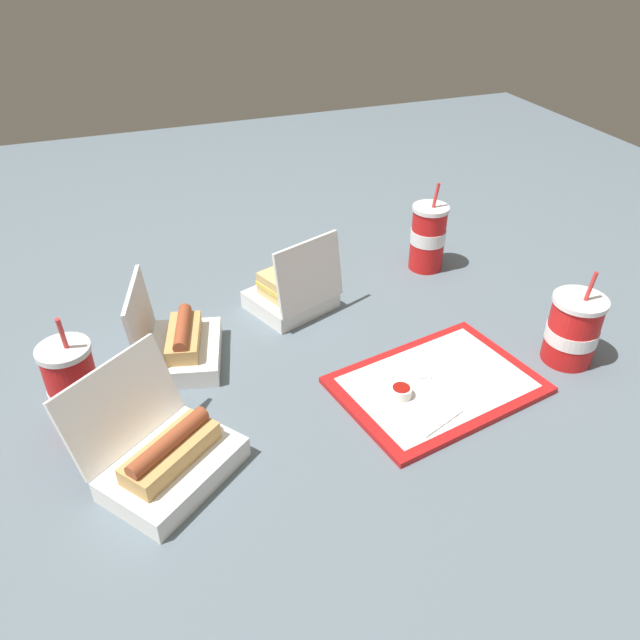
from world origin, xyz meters
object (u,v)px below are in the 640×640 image
at_px(clamshell_sandwich_right, 292,291).
at_px(soda_cup_left, 573,330).
at_px(food_tray, 437,385).
at_px(clamshell_hotdog_corner, 166,456).
at_px(ketchup_cup, 401,392).
at_px(clamshell_hotdog_front, 180,344).
at_px(soda_cup_right, 428,237).
at_px(plastic_fork, 403,377).
at_px(soda_cup_center, 75,391).

height_order(clamshell_sandwich_right, soda_cup_left, soda_cup_left).
relative_size(food_tray, clamshell_hotdog_corner, 1.43).
bearing_deg(ketchup_cup, clamshell_hotdog_corner, -176.84).
xyz_separation_m(clamshell_hotdog_front, soda_cup_right, (0.65, 0.17, 0.04)).
distance_m(ketchup_cup, soda_cup_right, 0.53).
xyz_separation_m(soda_cup_left, soda_cup_right, (-0.08, 0.44, 0.01)).
distance_m(ketchup_cup, soda_cup_left, 0.38).
xyz_separation_m(ketchup_cup, clamshell_sandwich_right, (-0.08, 0.38, 0.02)).
xyz_separation_m(plastic_fork, clamshell_sandwich_right, (-0.11, 0.33, 0.03)).
bearing_deg(soda_cup_right, clamshell_hotdog_front, -165.14).
distance_m(clamshell_sandwich_right, soda_cup_left, 0.59).
relative_size(clamshell_sandwich_right, soda_cup_center, 0.90).
relative_size(soda_cup_center, soda_cup_right, 1.06).
bearing_deg(clamshell_sandwich_right, soda_cup_left, -39.16).
bearing_deg(clamshell_hotdog_front, food_tray, -30.01).
relative_size(ketchup_cup, soda_cup_right, 0.18).
relative_size(clamshell_hotdog_front, soda_cup_left, 1.06).
bearing_deg(plastic_fork, food_tray, -13.45).
height_order(clamshell_hotdog_front, soda_cup_left, soda_cup_left).
bearing_deg(ketchup_cup, soda_cup_left, 0.64).
relative_size(plastic_fork, soda_cup_center, 0.46).
distance_m(clamshell_hotdog_front, soda_cup_left, 0.78).
relative_size(plastic_fork, soda_cup_right, 0.49).
bearing_deg(soda_cup_left, soda_cup_right, 100.90).
relative_size(ketchup_cup, soda_cup_left, 0.20).
xyz_separation_m(plastic_fork, clamshell_hotdog_front, (-0.38, 0.22, 0.03)).
bearing_deg(soda_cup_center, food_tray, -10.40).
bearing_deg(clamshell_hotdog_front, plastic_fork, -29.84).
distance_m(ketchup_cup, clamshell_hotdog_corner, 0.43).
relative_size(food_tray, plastic_fork, 3.74).
xyz_separation_m(plastic_fork, soda_cup_right, (0.26, 0.39, 0.07)).
xyz_separation_m(plastic_fork, soda_cup_center, (-0.58, 0.08, 0.07)).
bearing_deg(plastic_fork, clamshell_hotdog_corner, -153.11).
height_order(clamshell_sandwich_right, clamshell_hotdog_corner, clamshell_sandwich_right).
height_order(ketchup_cup, soda_cup_left, soda_cup_left).
bearing_deg(soda_cup_left, clamshell_sandwich_right, 140.84).
xyz_separation_m(ketchup_cup, soda_cup_center, (-0.55, 0.13, 0.06)).
bearing_deg(clamshell_hotdog_corner, plastic_fork, 9.14).
xyz_separation_m(ketchup_cup, soda_cup_right, (0.29, 0.44, 0.06)).
relative_size(clamshell_sandwich_right, clamshell_hotdog_corner, 0.74).
xyz_separation_m(clamshell_hotdog_corner, soda_cup_right, (0.72, 0.47, 0.04)).
relative_size(clamshell_hotdog_corner, soda_cup_left, 1.41).
relative_size(food_tray, clamshell_hotdog_front, 1.89).
bearing_deg(soda_cup_right, soda_cup_left, -79.10).
xyz_separation_m(clamshell_sandwich_right, soda_cup_left, (0.46, -0.37, 0.03)).
relative_size(plastic_fork, clamshell_hotdog_front, 0.51).
distance_m(food_tray, plastic_fork, 0.07).
distance_m(ketchup_cup, soda_cup_center, 0.57).
relative_size(food_tray, clamshell_sandwich_right, 1.92).
distance_m(soda_cup_center, soda_cup_left, 0.93).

